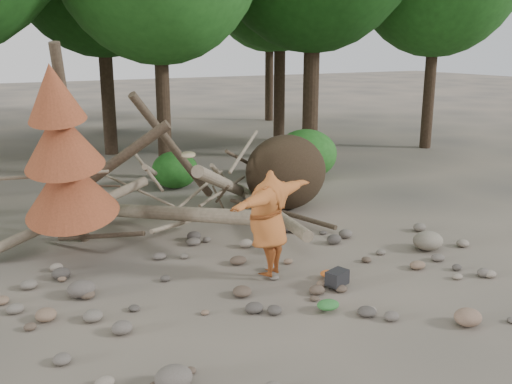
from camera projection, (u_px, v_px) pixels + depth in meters
name	position (u px, v px, depth m)	size (l,w,h in m)	color
ground	(285.00, 286.00, 10.39)	(120.00, 120.00, 0.00)	#514C44
deadfall_pile	(268.00, 177.00, 14.68)	(8.55, 5.24, 3.30)	#332619
dead_conifer	(64.00, 156.00, 11.29)	(2.06, 2.16, 4.35)	#4C3F30
bush_mid	(175.00, 170.00, 17.25)	(1.40, 1.40, 1.12)	#1F5E1B
bush_right	(306.00, 154.00, 18.44)	(2.00, 2.00, 1.60)	#286F22
frisbee_thrower	(269.00, 223.00, 10.48)	(2.71, 1.71, 2.35)	#AF5B27
backpack	(337.00, 281.00, 10.28)	(0.40, 0.27, 0.27)	black
cloth_green	(328.00, 308.00, 9.38)	(0.39, 0.32, 0.15)	#2B6C2E
cloth_orange	(328.00, 276.00, 10.70)	(0.30, 0.24, 0.11)	#BD5820
boulder_front_left	(174.00, 378.00, 7.28)	(0.50, 0.45, 0.30)	#615951
boulder_front_right	(468.00, 317.00, 8.92)	(0.45, 0.40, 0.27)	#836652
boulder_mid_right	(428.00, 241.00, 12.16)	(0.66, 0.60, 0.40)	gray
boulder_mid_left	(82.00, 289.00, 9.92)	(0.49, 0.44, 0.29)	#575049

